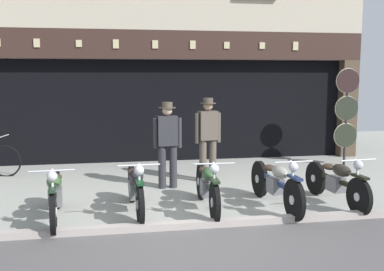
% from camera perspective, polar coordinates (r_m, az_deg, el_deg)
% --- Properties ---
extents(ground, '(22.94, 22.00, 0.18)m').
position_cam_1_polar(ground, '(5.75, 1.44, -15.41)').
color(ground, '#9D9F96').
extents(shop_facade, '(11.24, 4.42, 6.57)m').
position_cam_1_polar(shop_facade, '(13.21, -5.50, 5.66)').
color(shop_facade, black).
rests_on(shop_facade, ground).
extents(motorcycle_left, '(0.62, 1.98, 0.92)m').
position_cam_1_polar(motorcycle_left, '(7.24, -16.90, -7.03)').
color(motorcycle_left, black).
rests_on(motorcycle_left, ground).
extents(motorcycle_center_left, '(0.62, 1.97, 0.92)m').
position_cam_1_polar(motorcycle_center_left, '(7.35, -7.14, -6.50)').
color(motorcycle_center_left, black).
rests_on(motorcycle_center_left, ground).
extents(motorcycle_center, '(0.62, 2.01, 0.92)m').
position_cam_1_polar(motorcycle_center, '(7.43, 1.96, -6.28)').
color(motorcycle_center, black).
rests_on(motorcycle_center, ground).
extents(motorcycle_center_right, '(0.62, 2.10, 0.92)m').
position_cam_1_polar(motorcycle_center_right, '(7.69, 10.56, -5.90)').
color(motorcycle_center_right, black).
rests_on(motorcycle_center_right, ground).
extents(motorcycle_right, '(0.62, 1.95, 0.90)m').
position_cam_1_polar(motorcycle_right, '(8.14, 17.80, -5.48)').
color(motorcycle_right, black).
rests_on(motorcycle_right, ground).
extents(salesman_left, '(0.56, 0.33, 1.69)m').
position_cam_1_polar(salesman_left, '(8.80, -3.12, -0.68)').
color(salesman_left, '#2D2D33').
rests_on(salesman_left, ground).
extents(shopkeeper_center, '(0.55, 0.33, 1.74)m').
position_cam_1_polar(shopkeeper_center, '(9.36, 2.02, 0.00)').
color(shopkeeper_center, brown).
rests_on(shopkeeper_center, ground).
extents(tyre_sign_pole, '(0.61, 0.06, 2.38)m').
position_cam_1_polar(tyre_sign_pole, '(11.61, 18.94, 3.13)').
color(tyre_sign_pole, '#232328').
rests_on(tyre_sign_pole, ground).
extents(advert_board_near, '(0.70, 0.03, 1.02)m').
position_cam_1_polar(advert_board_near, '(11.61, -14.60, 5.32)').
color(advert_board_near, silver).
extents(advert_board_far, '(0.79, 0.03, 0.91)m').
position_cam_1_polar(advert_board_far, '(11.76, -20.22, 4.71)').
color(advert_board_far, beige).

